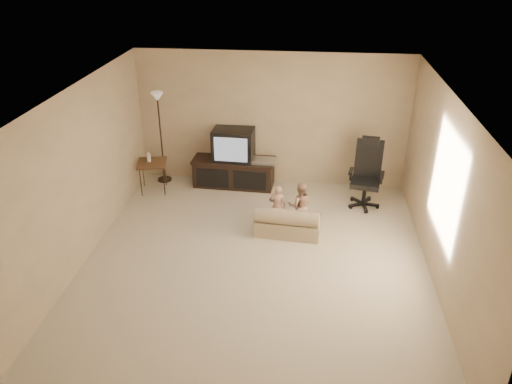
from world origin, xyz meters
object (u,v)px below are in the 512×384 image
floor_lamp (159,118)px  child_sofa (287,223)px  office_chair (366,182)px  toddler_right (300,205)px  side_table (152,163)px  toddler_left (277,206)px  tv_stand (234,163)px

floor_lamp → child_sofa: bearing=-34.5°
office_chair → toddler_right: bearing=-130.7°
child_sofa → toddler_right: bearing=57.4°
office_chair → floor_lamp: floor_lamp is taller
side_table → toddler_left: bearing=-23.4°
toddler_left → toddler_right: bearing=179.8°
office_chair → side_table: bearing=-171.4°
child_sofa → toddler_left: (-0.19, 0.22, 0.17)m
child_sofa → toddler_left: bearing=134.5°
tv_stand → floor_lamp: size_ratio=0.90×
office_chair → child_sofa: bearing=-128.4°
floor_lamp → child_sofa: (2.50, -1.72, -1.08)m
office_chair → floor_lamp: size_ratio=0.70×
office_chair → toddler_left: size_ratio=1.65×
side_table → floor_lamp: floor_lamp is taller
tv_stand → floor_lamp: 1.62m
tv_stand → office_chair: 2.47m
toddler_left → toddler_right: 0.37m
side_table → toddler_right: bearing=-20.4°
tv_stand → toddler_right: bearing=-45.5°
tv_stand → toddler_right: (1.29, -1.43, -0.06)m
tv_stand → toddler_left: size_ratio=2.13×
tv_stand → floor_lamp: bearing=-179.7°
office_chair → side_table: size_ratio=1.57×
floor_lamp → child_sofa: floor_lamp is taller
tv_stand → toddler_right: 1.93m
toddler_left → tv_stand: bearing=-59.2°
tv_stand → side_table: (-1.47, -0.40, 0.09)m
tv_stand → child_sofa: tv_stand is taller
child_sofa → office_chair: bearing=46.1°
tv_stand → child_sofa: 2.02m
side_table → tv_stand: bearing=15.4°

